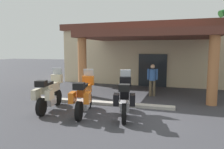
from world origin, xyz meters
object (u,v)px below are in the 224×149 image
at_px(motorcycle_orange, 84,96).
at_px(motel_building, 158,53).
at_px(pedestrian, 152,78).
at_px(motorcycle_cream, 50,93).
at_px(motorcycle_black, 125,97).

bearing_deg(motorcycle_orange, motel_building, -22.00).
xyz_separation_m(motorcycle_orange, pedestrian, (2.12, 3.83, 0.25)).
relative_size(motorcycle_cream, pedestrian, 1.34).
distance_m(motorcycle_black, pedestrian, 3.75).
bearing_deg(motorcycle_black, motorcycle_orange, 84.10).
height_order(motorcycle_orange, motorcycle_black, same).
xyz_separation_m(motorcycle_cream, pedestrian, (3.62, 3.73, 0.25)).
xyz_separation_m(motel_building, motorcycle_cream, (-3.45, -9.36, -1.45)).
height_order(motorcycle_orange, pedestrian, pedestrian).
distance_m(motel_building, motorcycle_orange, 9.77).
height_order(motel_building, motorcycle_black, motel_building).
distance_m(motorcycle_cream, motorcycle_orange, 1.51).
xyz_separation_m(motorcycle_black, pedestrian, (0.62, 3.69, 0.25)).
distance_m(motorcycle_orange, pedestrian, 4.39).
relative_size(motorcycle_black, pedestrian, 1.34).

